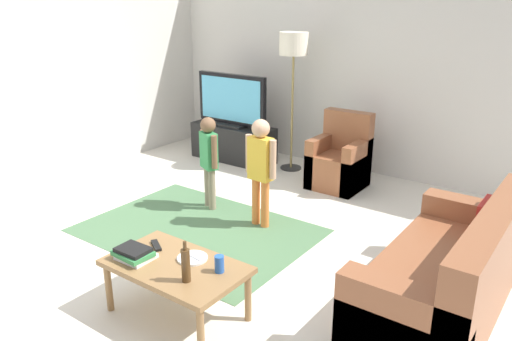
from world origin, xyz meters
The scene contains 17 objects.
ground centered at (0.00, 0.00, 0.00)m, with size 7.80×7.80×0.00m, color beige.
wall_back centered at (0.00, 3.00, 1.35)m, with size 6.00×0.12×2.70m, color silver.
wall_left centered at (-3.00, 0.00, 1.35)m, with size 0.12×6.00×2.70m, color silver.
area_rug centered at (-0.50, 0.30, 0.00)m, with size 2.20×1.60×0.01m, color #4C724C.
tv_stand centered at (-1.63, 2.30, 0.24)m, with size 1.20×0.44×0.50m.
tv centered at (-1.63, 2.28, 0.85)m, with size 1.10×0.28×0.71m.
couch centered at (1.92, 0.36, 0.29)m, with size 0.80×1.80×0.86m.
armchair centered at (0.06, 2.26, 0.30)m, with size 0.60×0.60×0.90m.
floor_lamp centered at (-0.76, 2.45, 1.54)m, with size 0.36×0.36×1.78m.
child_near_tv centered at (-0.78, 0.82, 0.61)m, with size 0.31×0.20×1.01m.
child_center centered at (-0.07, 0.77, 0.66)m, with size 0.37×0.18×1.10m.
coffee_table centered at (0.33, -0.82, 0.37)m, with size 1.00×0.60×0.42m.
book_stack centered at (0.04, -0.94, 0.46)m, with size 0.28×0.23×0.09m.
bottle centered at (0.55, -0.94, 0.54)m, with size 0.06×0.06×0.29m.
tv_remote centered at (0.03, -0.72, 0.43)m, with size 0.17×0.05×0.02m, color black.
soda_can centered at (0.65, -0.72, 0.48)m, with size 0.07×0.07×0.12m, color #2659B2.
plate centered at (0.38, -0.70, 0.43)m, with size 0.22×0.22×0.02m.
Camera 1 is at (2.63, -3.02, 2.21)m, focal length 35.43 mm.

